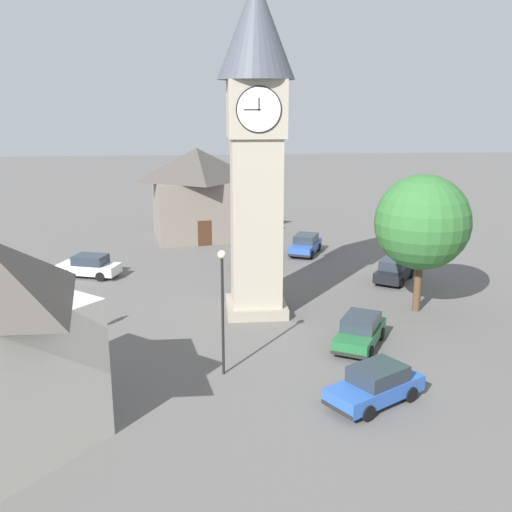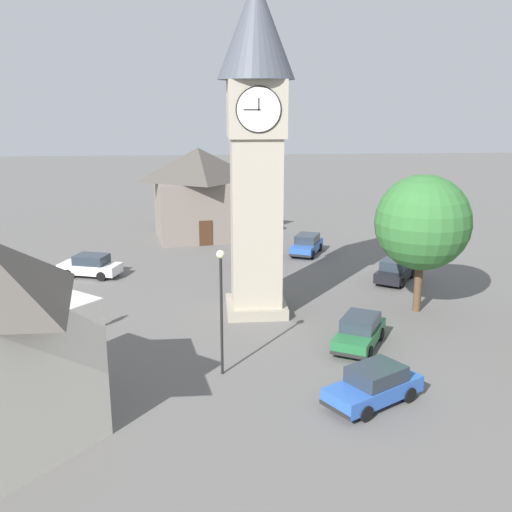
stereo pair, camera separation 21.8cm
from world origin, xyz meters
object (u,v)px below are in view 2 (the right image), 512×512
(clock_tower, at_px, (256,124))
(car_red_corner, at_px, (374,385))
(pedestrian, at_px, (96,311))
(lamp_post, at_px, (221,294))
(car_white_side, at_px, (90,266))
(car_blue_kerb, at_px, (256,255))
(car_black_far, at_px, (396,270))
(building_shop_left, at_px, (199,192))
(tree, at_px, (423,223))
(car_green_alley, at_px, (307,244))
(car_silver_kerb, at_px, (360,331))

(clock_tower, relative_size, car_red_corner, 4.07)
(pedestrian, relative_size, lamp_post, 0.30)
(car_white_side, relative_size, pedestrian, 2.63)
(car_blue_kerb, relative_size, lamp_post, 0.79)
(car_red_corner, distance_m, car_black_far, 16.96)
(building_shop_left, bearing_deg, tree, 122.17)
(clock_tower, relative_size, tree, 2.30)
(car_black_far, height_order, car_green_alley, same)
(pedestrian, bearing_deg, building_shop_left, -104.24)
(tree, bearing_deg, building_shop_left, -57.83)
(tree, bearing_deg, car_green_alley, -72.92)
(car_black_far, height_order, lamp_post, lamp_post)
(car_silver_kerb, height_order, car_green_alley, same)
(car_black_far, height_order, building_shop_left, building_shop_left)
(pedestrian, bearing_deg, car_blue_kerb, -128.88)
(car_blue_kerb, relative_size, car_red_corner, 1.01)
(car_silver_kerb, bearing_deg, clock_tower, -49.01)
(building_shop_left, height_order, lamp_post, building_shop_left)
(pedestrian, height_order, building_shop_left, building_shop_left)
(pedestrian, xyz_separation_m, lamp_post, (-6.43, 5.88, 2.69))
(car_green_alley, bearing_deg, car_blue_kerb, 33.53)
(car_blue_kerb, bearing_deg, pedestrian, 51.12)
(car_blue_kerb, distance_m, pedestrian, 15.01)
(car_silver_kerb, bearing_deg, pedestrian, -14.61)
(car_green_alley, bearing_deg, pedestrian, 46.70)
(tree, bearing_deg, car_red_corner, 61.99)
(car_red_corner, relative_size, lamp_post, 0.78)
(car_blue_kerb, bearing_deg, tree, 128.45)
(clock_tower, relative_size, car_green_alley, 4.03)
(car_red_corner, distance_m, car_white_side, 23.61)
(car_blue_kerb, distance_m, lamp_post, 18.06)
(car_white_side, bearing_deg, car_red_corner, 127.48)
(car_red_corner, xyz_separation_m, lamp_post, (5.89, -3.11, 2.94))
(car_silver_kerb, distance_m, building_shop_left, 25.84)
(car_black_far, bearing_deg, car_blue_kerb, -28.45)
(car_red_corner, relative_size, car_green_alley, 0.99)
(lamp_post, bearing_deg, car_green_alley, -109.53)
(tree, height_order, building_shop_left, tree)
(car_blue_kerb, distance_m, car_red_corner, 20.88)
(car_green_alley, relative_size, building_shop_left, 0.52)
(pedestrian, bearing_deg, car_silver_kerb, 165.39)
(car_silver_kerb, bearing_deg, tree, -134.41)
(car_white_side, xyz_separation_m, pedestrian, (-2.04, 9.74, 0.25))
(clock_tower, height_order, car_red_corner, clock_tower)
(car_green_alley, xyz_separation_m, pedestrian, (13.66, 14.50, 0.25))
(clock_tower, bearing_deg, lamp_post, 74.40)
(car_green_alley, height_order, pedestrian, pedestrian)
(car_white_side, bearing_deg, lamp_post, 118.49)
(clock_tower, relative_size, lamp_post, 3.20)
(clock_tower, distance_m, car_black_far, 14.60)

